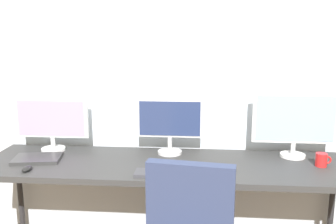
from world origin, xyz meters
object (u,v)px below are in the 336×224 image
at_px(monitor_center, 170,123).
at_px(laptop_closed, 37,159).
at_px(coffee_mug, 322,160).
at_px(monitor_right, 295,121).
at_px(keyboard_main, 164,174).
at_px(desk, 167,169).
at_px(monitor_left, 52,121).
at_px(computer_mouse, 27,169).

height_order(monitor_center, laptop_closed, monitor_center).
bearing_deg(coffee_mug, monitor_right, 126.25).
bearing_deg(keyboard_main, coffee_mug, 13.42).
xyz_separation_m(desk, laptop_closed, (-0.92, -0.02, 0.06)).
height_order(monitor_left, coffee_mug, monitor_left).
distance_m(computer_mouse, laptop_closed, 0.21).
relative_size(desk, coffee_mug, 24.37).
distance_m(desk, monitor_center, 0.35).
relative_size(monitor_center, keyboard_main, 1.30).
height_order(monitor_left, monitor_right, monitor_right).
relative_size(monitor_left, monitor_center, 1.15).
bearing_deg(laptop_closed, keyboard_main, -22.38).
bearing_deg(computer_mouse, desk, 14.54).
bearing_deg(computer_mouse, laptop_closed, 96.33).
bearing_deg(keyboard_main, laptop_closed, 167.37).
relative_size(desk, monitor_center, 5.30).
bearing_deg(coffee_mug, computer_mouse, -172.61).
bearing_deg(coffee_mug, monitor_left, 174.30).
distance_m(keyboard_main, computer_mouse, 0.90).
relative_size(monitor_right, computer_mouse, 6.25).
bearing_deg(computer_mouse, keyboard_main, 0.20).
distance_m(desk, laptop_closed, 0.92).
height_order(monitor_left, keyboard_main, monitor_left).
xyz_separation_m(monitor_left, keyboard_main, (0.90, -0.44, -0.22)).
relative_size(monitor_right, keyboard_main, 1.60).
height_order(laptop_closed, coffee_mug, coffee_mug).
distance_m(monitor_left, monitor_center, 0.90).
bearing_deg(monitor_center, monitor_left, 180.00).
bearing_deg(laptop_closed, desk, -8.31).
bearing_deg(coffee_mug, laptop_closed, -178.78).
height_order(keyboard_main, computer_mouse, computer_mouse).
distance_m(monitor_left, monitor_right, 1.80).
distance_m(computer_mouse, coffee_mug, 1.96).
bearing_deg(monitor_right, coffee_mug, -53.75).
xyz_separation_m(monitor_right, keyboard_main, (-0.90, -0.44, -0.25)).
bearing_deg(laptop_closed, monitor_right, -2.38).
xyz_separation_m(monitor_left, laptop_closed, (-0.02, -0.24, -0.22)).
distance_m(monitor_center, coffee_mug, 1.08).
relative_size(monitor_right, laptop_closed, 1.87).
distance_m(monitor_left, keyboard_main, 1.03).
relative_size(desk, monitor_right, 4.31).
xyz_separation_m(keyboard_main, computer_mouse, (-0.90, -0.00, 0.01)).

